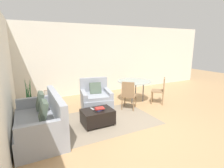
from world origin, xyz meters
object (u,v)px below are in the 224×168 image
(potted_plant, at_px, (30,107))
(dining_chair_near_left, at_px, (129,94))
(couch, at_px, (42,123))
(tv_remote_secondary, at_px, (95,112))
(armchair, at_px, (96,99))
(tv_remote_primary, at_px, (92,109))
(side_table, at_px, (47,101))
(ottoman, at_px, (98,116))
(dining_table, at_px, (134,83))
(dining_chair_near_right, at_px, (161,89))
(picture_frame, at_px, (47,93))
(book_stack, at_px, (99,109))

(potted_plant, height_order, dining_chair_near_left, potted_plant)
(couch, xyz_separation_m, dining_chair_near_left, (2.56, 0.49, 0.21))
(potted_plant, bearing_deg, tv_remote_secondary, -44.92)
(armchair, distance_m, tv_remote_primary, 0.90)
(potted_plant, distance_m, side_table, 0.48)
(armchair, distance_m, dining_chair_near_left, 1.01)
(potted_plant, relative_size, dining_chair_near_left, 1.25)
(ottoman, height_order, dining_chair_near_left, dining_chair_near_left)
(couch, distance_m, dining_table, 3.41)
(armchair, xyz_separation_m, dining_chair_near_right, (2.20, -0.40, 0.15))
(picture_frame, bearing_deg, tv_remote_primary, -51.03)
(potted_plant, bearing_deg, ottoman, -40.80)
(couch, distance_m, tv_remote_secondary, 1.22)
(couch, bearing_deg, dining_chair_near_left, 10.78)
(armchair, bearing_deg, tv_remote_secondary, -112.90)
(ottoman, distance_m, tv_remote_secondary, 0.23)
(potted_plant, bearing_deg, picture_frame, -2.01)
(potted_plant, bearing_deg, armchair, -11.52)
(tv_remote_primary, height_order, side_table, side_table)
(ottoman, bearing_deg, side_table, 128.79)
(ottoman, bearing_deg, picture_frame, 128.79)
(armchair, xyz_separation_m, ottoman, (-0.33, -0.92, -0.15))
(dining_chair_near_left, distance_m, dining_chair_near_right, 1.28)
(side_table, distance_m, dining_table, 2.93)
(potted_plant, xyz_separation_m, side_table, (0.47, -0.02, 0.10))
(book_stack, bearing_deg, armchair, 73.09)
(tv_remote_primary, relative_size, potted_plant, 0.15)
(armchair, height_order, tv_remote_primary, armchair)
(book_stack, distance_m, tv_remote_primary, 0.21)
(ottoman, bearing_deg, dining_chair_near_left, 22.63)
(potted_plant, distance_m, picture_frame, 0.59)
(couch, height_order, potted_plant, potted_plant)
(tv_remote_secondary, xyz_separation_m, picture_frame, (-0.92, 1.37, 0.24))
(side_table, relative_size, dining_chair_near_left, 0.62)
(book_stack, height_order, dining_chair_near_right, dining_chair_near_right)
(side_table, bearing_deg, dining_chair_near_left, -18.34)
(side_table, xyz_separation_m, dining_table, (2.91, -0.11, 0.26))
(picture_frame, bearing_deg, book_stack, -50.76)
(dining_table, distance_m, dining_chair_near_right, 0.92)
(side_table, xyz_separation_m, dining_chair_near_right, (3.56, -0.75, 0.13))
(picture_frame, distance_m, dining_chair_near_right, 3.64)
(tv_remote_secondary, relative_size, dining_chair_near_right, 0.18)
(dining_table, bearing_deg, book_stack, -147.14)
(dining_chair_near_left, bearing_deg, side_table, 161.66)
(tv_remote_primary, relative_size, picture_frame, 1.05)
(picture_frame, bearing_deg, dining_chair_near_right, -11.96)
(potted_plant, height_order, dining_chair_near_right, potted_plant)
(couch, xyz_separation_m, dining_chair_near_right, (3.85, 0.49, 0.21))
(tv_remote_primary, distance_m, dining_chair_near_left, 1.40)
(potted_plant, relative_size, dining_chair_near_right, 1.25)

